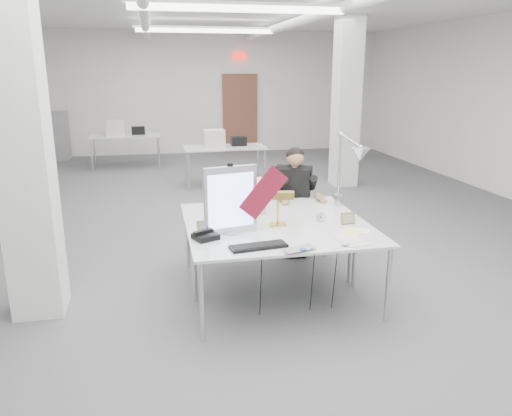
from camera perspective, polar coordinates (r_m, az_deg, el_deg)
The scene contains 23 objects.
room_shell at distance 6.96m, azimuth -1.70°, elevation 11.11°, with size 10.04×14.04×3.24m.
desk_main at distance 4.61m, azimuth 3.64°, elevation -3.43°, with size 1.80×0.90×0.03m, color silver.
desk_second at distance 5.45m, azimuth 1.17°, elevation -0.39°, with size 1.80×0.90×0.03m, color silver.
bg_desk_a at distance 9.91m, azimuth -3.62°, elevation 6.93°, with size 1.60×0.80×0.03m, color silver.
bg_desk_b at distance 12.01m, azimuth -14.72°, elevation 8.00°, with size 1.60×0.80×0.03m, color silver.
filing_cabinet at distance 13.66m, azimuth -21.59°, elevation 7.69°, with size 0.45×0.55×1.20m, color gray.
office_chair at distance 6.20m, azimuth 4.27°, elevation -0.36°, with size 0.53×0.53×1.08m, color black, non-canonical shape.
seated_person at distance 6.06m, azimuth 4.46°, elevation 2.77°, with size 0.49×0.62×0.93m, color black, non-canonical shape.
monitor at distance 4.63m, azimuth -2.92°, elevation 0.92°, with size 0.51×0.05×0.63m, color silver.
pennant at distance 4.64m, azimuth 0.88°, elevation 1.77°, with size 0.50×0.01×0.21m, color maroon.
keyboard at distance 4.32m, azimuth 0.28°, elevation -4.40°, with size 0.50×0.17×0.02m, color black.
laptop at distance 4.24m, azimuth 5.36°, elevation -4.90°, with size 0.30×0.19×0.02m, color #A4A3A8.
mouse at distance 4.43m, azimuth 10.16°, elevation -4.07°, with size 0.08×0.05×0.03m, color silver.
bankers_lamp at distance 4.89m, azimuth 2.51°, elevation 0.02°, with size 0.31×0.13×0.36m, color gold, non-canonical shape.
desk_phone at distance 4.55m, azimuth -5.78°, elevation -3.26°, with size 0.20×0.18×0.05m, color black.
picture_frame_left at distance 4.78m, azimuth -6.06°, elevation -2.01°, with size 0.13×0.01×0.10m, color tan.
picture_frame_right at distance 5.03m, azimuth 10.45°, elevation -1.17°, with size 0.15×0.01×0.12m, color olive.
desk_clock at distance 5.09m, azimuth 7.33°, elevation -0.95°, with size 0.09×0.09×0.03m, color #ADADB1.
paper_stack_a at distance 4.58m, azimuth 10.83°, elevation -3.64°, with size 0.22×0.32×0.01m, color silver.
paper_stack_b at distance 4.77m, azimuth 10.78°, elevation -2.82°, with size 0.17×0.24×0.01m, color #EEDC8E.
paper_stack_c at distance 4.86m, azimuth 11.64°, elevation -2.55°, with size 0.21×0.15×0.01m, color white.
beige_monitor at distance 5.39m, azimuth -0.94°, elevation 1.42°, with size 0.35×0.34×0.34m, color beige.
architect_lamp at distance 5.41m, azimuth 10.49°, elevation 4.51°, with size 0.25×0.73×0.94m, color silver, non-canonical shape.
Camera 1 is at (-1.16, -6.70, 2.26)m, focal length 35.00 mm.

